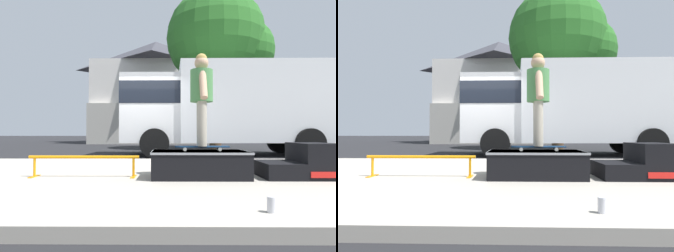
% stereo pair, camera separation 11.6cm
% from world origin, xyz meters
% --- Properties ---
extents(ground_plane, '(140.00, 140.00, 0.00)m').
position_xyz_m(ground_plane, '(0.00, 0.00, 0.00)').
color(ground_plane, black).
extents(sidewalk_slab, '(50.00, 5.00, 0.12)m').
position_xyz_m(sidewalk_slab, '(0.00, -3.00, 0.06)').
color(sidewalk_slab, '#A8A093').
rests_on(sidewalk_slab, ground).
extents(skate_box, '(1.37, 0.80, 0.38)m').
position_xyz_m(skate_box, '(1.41, -3.36, 0.32)').
color(skate_box, black).
rests_on(skate_box, sidewalk_slab).
extents(kicker_ramp, '(1.03, 0.75, 0.49)m').
position_xyz_m(kicker_ramp, '(2.90, -3.36, 0.32)').
color(kicker_ramp, black).
rests_on(kicker_ramp, sidewalk_slab).
extents(grind_rail, '(1.60, 0.28, 0.31)m').
position_xyz_m(grind_rail, '(-0.27, -3.37, 0.36)').
color(grind_rail, orange).
rests_on(grind_rail, sidewalk_slab).
extents(skateboard, '(0.78, 0.21, 0.07)m').
position_xyz_m(skateboard, '(1.45, -3.34, 0.55)').
color(skateboard, navy).
rests_on(skateboard, skate_box).
extents(skater_kid, '(0.33, 0.70, 1.36)m').
position_xyz_m(skater_kid, '(1.45, -3.34, 1.37)').
color(skater_kid, '#B7AD99').
rests_on(skater_kid, skateboard).
extents(soda_can, '(0.07, 0.07, 0.13)m').
position_xyz_m(soda_can, '(1.80, -5.15, 0.18)').
color(soda_can, silver).
rests_on(soda_can, sidewalk_slab).
extents(box_truck, '(6.91, 2.63, 3.05)m').
position_xyz_m(box_truck, '(2.83, 2.20, 1.70)').
color(box_truck, silver).
rests_on(box_truck, ground).
extents(street_tree_main, '(5.12, 4.66, 7.63)m').
position_xyz_m(street_tree_main, '(3.40, 5.83, 5.15)').
color(street_tree_main, brown).
rests_on(street_tree_main, ground).
extents(house_behind, '(9.54, 8.22, 8.40)m').
position_xyz_m(house_behind, '(-0.22, 15.48, 4.24)').
color(house_behind, silver).
rests_on(house_behind, ground).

